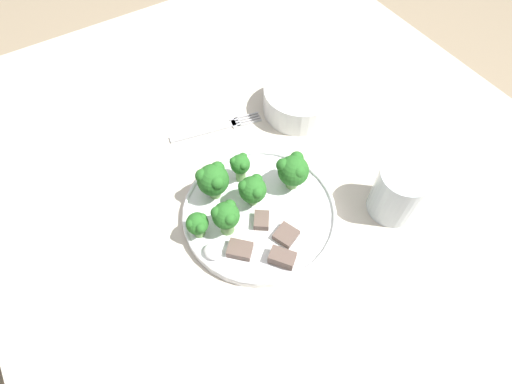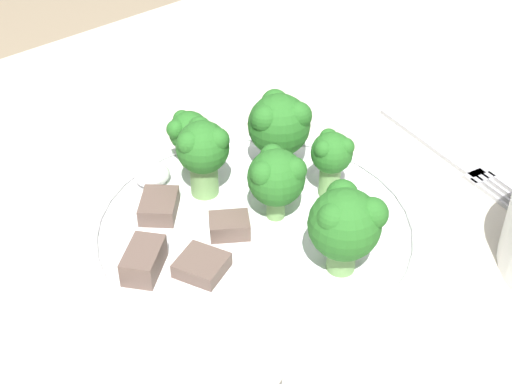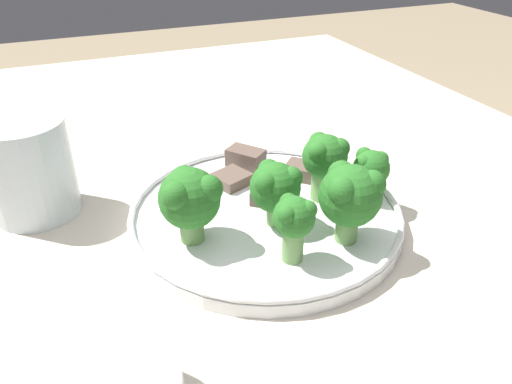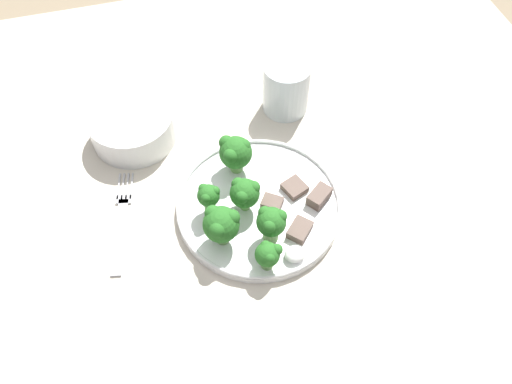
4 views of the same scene
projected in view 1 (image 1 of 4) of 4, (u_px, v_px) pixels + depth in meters
name	position (u px, v px, depth m)	size (l,w,h in m)	color
ground_plane	(276.00, 311.00, 1.30)	(8.00, 8.00, 0.00)	#9E896B
table	(291.00, 213.00, 0.77)	(1.27, 1.00, 0.72)	beige
dinner_plate	(259.00, 213.00, 0.65)	(0.25, 0.25, 0.02)	white
fork	(215.00, 128.00, 0.76)	(0.06, 0.18, 0.00)	#B2B2B7
cream_bowl	(300.00, 101.00, 0.77)	(0.14, 0.14, 0.05)	white
drinking_glass	(397.00, 194.00, 0.63)	(0.08, 0.08, 0.09)	silver
broccoli_floret_near_rim_left	(253.00, 189.00, 0.63)	(0.05, 0.04, 0.06)	#709E56
broccoli_floret_center_left	(226.00, 216.00, 0.60)	(0.04, 0.04, 0.07)	#709E56
broccoli_floret_back_left	(240.00, 165.00, 0.66)	(0.03, 0.03, 0.06)	#709E56
broccoli_floret_front_left	(292.00, 169.00, 0.65)	(0.05, 0.05, 0.07)	#709E56
broccoli_floret_center_back	(213.00, 180.00, 0.63)	(0.05, 0.05, 0.07)	#709E56
broccoli_floret_mid_cluster	(198.00, 225.00, 0.60)	(0.04, 0.03, 0.05)	#709E56
meat_slice_front_slice	(262.00, 220.00, 0.63)	(0.04, 0.04, 0.01)	brown
meat_slice_middle_slice	(286.00, 235.00, 0.62)	(0.04, 0.04, 0.01)	brown
meat_slice_rear_slice	(240.00, 250.00, 0.61)	(0.05, 0.05, 0.01)	brown
meat_slice_edge_slice	(282.00, 258.00, 0.60)	(0.04, 0.04, 0.02)	brown
sauce_dollop	(213.00, 251.00, 0.60)	(0.03, 0.03, 0.02)	white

